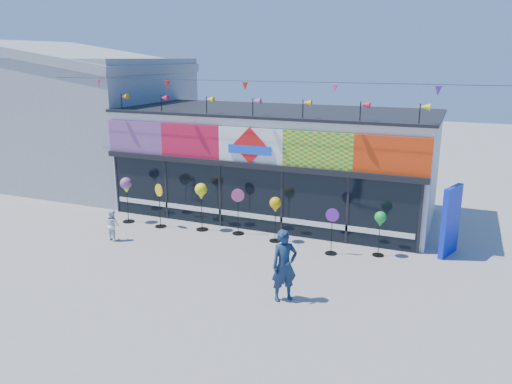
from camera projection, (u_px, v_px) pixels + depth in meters
The scene contains 13 objects.
ground at pixel (206, 264), 15.04m from camera, with size 80.00×80.00×0.00m, color gray.
kite_shop at pixel (275, 162), 19.80m from camera, with size 16.00×5.70×5.31m.
neighbour_building at pixel (90, 118), 24.17m from camera, with size 8.18×7.20×6.87m.
blue_sign at pixel (450, 221), 15.52m from camera, with size 0.54×1.11×2.23m.
spinner_0 at pixel (126, 187), 18.60m from camera, with size 0.44×0.44×1.73m.
spinner_1 at pixel (160, 204), 18.19m from camera, with size 0.43×0.41×1.62m.
spinner_2 at pixel (201, 193), 17.72m from camera, with size 0.44×0.44×1.74m.
spinner_3 at pixel (238, 210), 17.45m from camera, with size 0.45×0.42×1.64m.
spinner_4 at pixel (275, 206), 16.63m from camera, with size 0.39×0.39×1.56m.
spinner_5 at pixel (332, 230), 15.67m from camera, with size 0.42×0.38×1.50m.
spinner_6 at pixel (380, 220), 15.43m from camera, with size 0.37×0.37×1.45m.
adult_man at pixel (284, 266), 12.63m from camera, with size 0.69×0.45×1.88m, color #162A46.
child at pixel (113, 225), 16.96m from camera, with size 0.52×0.30×1.07m, color white.
Camera 1 is at (6.79, -12.28, 6.03)m, focal length 35.00 mm.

